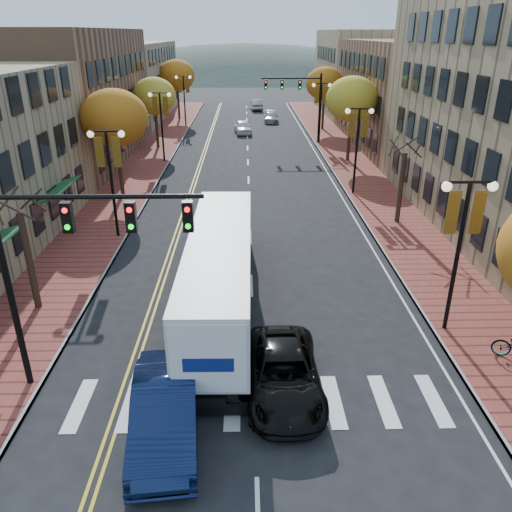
{
  "coord_description": "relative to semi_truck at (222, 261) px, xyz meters",
  "views": [
    {
      "loc": [
        -0.23,
        -10.47,
        10.7
      ],
      "look_at": [
        0.18,
        8.43,
        2.2
      ],
      "focal_mm": 35.0,
      "sensor_mm": 36.0,
      "label": 1
    }
  ],
  "objects": [
    {
      "name": "ground",
      "position": [
        1.24,
        -8.16,
        -2.12
      ],
      "size": [
        200.0,
        200.0,
        0.0
      ],
      "primitive_type": "plane",
      "color": "black",
      "rests_on": "ground"
    },
    {
      "name": "sidewalk_left",
      "position": [
        -7.76,
        24.34,
        -2.04
      ],
      "size": [
        4.0,
        85.0,
        0.15
      ],
      "primitive_type": "cube",
      "color": "brown",
      "rests_on": "ground"
    },
    {
      "name": "sidewalk_right",
      "position": [
        10.24,
        24.34,
        -2.04
      ],
      "size": [
        4.0,
        85.0,
        0.15
      ],
      "primitive_type": "cube",
      "color": "brown",
      "rests_on": "ground"
    },
    {
      "name": "building_left_mid",
      "position": [
        -15.76,
        27.84,
        3.38
      ],
      "size": [
        12.0,
        24.0,
        11.0
      ],
      "primitive_type": "cube",
      "color": "brown",
      "rests_on": "ground"
    },
    {
      "name": "building_left_far",
      "position": [
        -15.76,
        52.84,
        2.63
      ],
      "size": [
        12.0,
        26.0,
        9.5
      ],
      "primitive_type": "cube",
      "color": "#9E8966",
      "rests_on": "ground"
    },
    {
      "name": "building_right_mid",
      "position": [
        19.74,
        33.84,
        2.88
      ],
      "size": [
        15.0,
        24.0,
        10.0
      ],
      "primitive_type": "cube",
      "color": "brown",
      "rests_on": "ground"
    },
    {
      "name": "building_right_far",
      "position": [
        19.74,
        55.84,
        3.38
      ],
      "size": [
        15.0,
        20.0,
        11.0
      ],
      "primitive_type": "cube",
      "color": "#9E8966",
      "rests_on": "ground"
    },
    {
      "name": "tree_left_a",
      "position": [
        -7.76,
        -0.16,
        0.13
      ],
      "size": [
        0.28,
        0.28,
        4.2
      ],
      "color": "#382619",
      "rests_on": "sidewalk_left"
    },
    {
      "name": "tree_left_b",
      "position": [
        -7.76,
        15.84,
        3.33
      ],
      "size": [
        4.48,
        4.48,
        7.21
      ],
      "color": "#382619",
      "rests_on": "sidewalk_left"
    },
    {
      "name": "tree_left_c",
      "position": [
        -7.76,
        31.84,
        2.94
      ],
      "size": [
        4.16,
        4.16,
        6.69
      ],
      "color": "#382619",
      "rests_on": "sidewalk_left"
    },
    {
      "name": "tree_left_d",
      "position": [
        -7.76,
        49.84,
        3.48
      ],
      "size": [
        4.61,
        4.61,
        7.42
      ],
      "color": "#382619",
      "rests_on": "sidewalk_left"
    },
    {
      "name": "tree_right_b",
      "position": [
        10.24,
        9.84,
        0.13
      ],
      "size": [
        0.28,
        0.28,
        4.2
      ],
      "color": "#382619",
      "rests_on": "sidewalk_right"
    },
    {
      "name": "tree_right_c",
      "position": [
        10.24,
        25.84,
        3.33
      ],
      "size": [
        4.48,
        4.48,
        7.21
      ],
      "color": "#382619",
      "rests_on": "sidewalk_right"
    },
    {
      "name": "tree_right_d",
      "position": [
        10.24,
        41.84,
        3.17
      ],
      "size": [
        4.35,
        4.35,
        7.0
      ],
      "color": "#382619",
      "rests_on": "sidewalk_right"
    },
    {
      "name": "lamp_left_b",
      "position": [
        -6.26,
        7.84,
        2.18
      ],
      "size": [
        1.96,
        0.36,
        6.05
      ],
      "color": "black",
      "rests_on": "ground"
    },
    {
      "name": "lamp_left_c",
      "position": [
        -6.26,
        25.84,
        2.18
      ],
      "size": [
        1.96,
        0.36,
        6.05
      ],
      "color": "black",
      "rests_on": "ground"
    },
    {
      "name": "lamp_left_d",
      "position": [
        -6.26,
        43.84,
        2.18
      ],
      "size": [
        1.96,
        0.36,
        6.05
      ],
      "color": "black",
      "rests_on": "ground"
    },
    {
      "name": "lamp_right_a",
      "position": [
        8.74,
        -2.16,
        2.18
      ],
      "size": [
        1.96,
        0.36,
        6.05
      ],
      "color": "black",
      "rests_on": "ground"
    },
    {
      "name": "lamp_right_b",
      "position": [
        8.74,
        15.84,
        2.18
      ],
      "size": [
        1.96,
        0.36,
        6.05
      ],
      "color": "black",
      "rests_on": "ground"
    },
    {
      "name": "lamp_right_c",
      "position": [
        8.74,
        33.84,
        2.18
      ],
      "size": [
        1.96,
        0.36,
        6.05
      ],
      "color": "black",
      "rests_on": "ground"
    },
    {
      "name": "traffic_mast_near",
      "position": [
        -4.24,
        -5.16,
        2.8
      ],
      "size": [
        6.1,
        0.35,
        7.0
      ],
      "color": "black",
      "rests_on": "ground"
    },
    {
      "name": "traffic_mast_far",
      "position": [
        6.72,
        33.84,
        2.8
      ],
      "size": [
        6.1,
        0.34,
        7.0
      ],
      "color": "black",
      "rests_on": "ground"
    },
    {
      "name": "semi_truck",
      "position": [
        0.0,
        0.0,
        0.0
      ],
      "size": [
        2.49,
        14.53,
        3.63
      ],
      "rotation": [
        0.0,
        0.0,
        -0.01
      ],
      "color": "black",
      "rests_on": "ground"
    },
    {
      "name": "navy_sedan",
      "position": [
        -1.34,
        -7.43,
        -1.27
      ],
      "size": [
        2.27,
        5.29,
        1.7
      ],
      "primitive_type": "imported",
      "rotation": [
        0.0,
        0.0,
        0.09
      ],
      "color": "#0D1737",
      "rests_on": "ground"
    },
    {
      "name": "black_suv",
      "position": [
        2.18,
        -5.63,
        -1.41
      ],
      "size": [
        2.4,
        5.1,
        1.41
      ],
      "primitive_type": "imported",
      "rotation": [
        0.0,
        0.0,
        0.01
      ],
      "color": "black",
      "rests_on": "ground"
    },
    {
      "name": "car_far_white",
      "position": [
        0.74,
        39.75,
        -1.38
      ],
      "size": [
        2.25,
        4.53,
        1.48
      ],
      "primitive_type": "imported",
      "rotation": [
        0.0,
        0.0,
        0.12
      ],
      "color": "white",
      "rests_on": "ground"
    },
    {
      "name": "car_far_silver",
      "position": [
        4.41,
        47.71,
        -1.48
      ],
      "size": [
        1.94,
        4.44,
        1.27
      ],
      "primitive_type": "imported",
      "rotation": [
        0.0,
        0.0,
        -0.04
      ],
      "color": "#98999F",
      "rests_on": "ground"
    },
    {
      "name": "car_far_oncoming",
      "position": [
        2.68,
        58.86,
        -1.37
      ],
      "size": [
        2.01,
        4.7,
        1.51
      ],
      "primitive_type": "imported",
      "rotation": [
        0.0,
        0.0,
        3.23
      ],
      "color": "#9D9CA3",
      "rests_on": "ground"
    }
  ]
}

